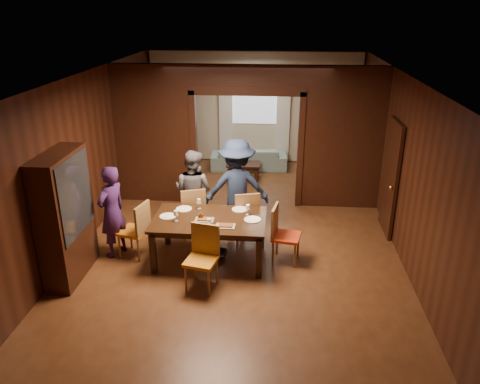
# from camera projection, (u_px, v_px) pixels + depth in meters

# --- Properties ---
(floor) EXTENTS (9.00, 9.00, 0.00)m
(floor) POSITION_uv_depth(u_px,v_px,m) (240.00, 237.00, 8.62)
(floor) COLOR #4B2A15
(floor) RESTS_ON ground
(ceiling) EXTENTS (5.50, 9.00, 0.02)m
(ceiling) POSITION_uv_depth(u_px,v_px,m) (240.00, 76.00, 7.53)
(ceiling) COLOR silver
(ceiling) RESTS_ON room_walls
(room_walls) EXTENTS (5.52, 9.01, 2.90)m
(room_walls) POSITION_uv_depth(u_px,v_px,m) (248.00, 131.00, 9.80)
(room_walls) COLOR black
(room_walls) RESTS_ON floor
(person_purple) EXTENTS (0.58, 0.68, 1.58)m
(person_purple) POSITION_uv_depth(u_px,v_px,m) (112.00, 212.00, 7.74)
(person_purple) COLOR #351A4D
(person_purple) RESTS_ON floor
(person_grey) EXTENTS (0.93, 0.84, 1.58)m
(person_grey) POSITION_uv_depth(u_px,v_px,m) (193.00, 191.00, 8.58)
(person_grey) COLOR #595A61
(person_grey) RESTS_ON floor
(person_navy) EXTENTS (1.25, 0.83, 1.80)m
(person_navy) POSITION_uv_depth(u_px,v_px,m) (237.00, 188.00, 8.44)
(person_navy) COLOR #1A2641
(person_navy) RESTS_ON floor
(sofa) EXTENTS (1.99, 0.90, 0.57)m
(sofa) POSITION_uv_depth(u_px,v_px,m) (249.00, 158.00, 12.08)
(sofa) COLOR #7FA6A7
(sofa) RESTS_ON floor
(serving_bowl) EXTENTS (0.35, 0.35, 0.09)m
(serving_bowl) POSITION_uv_depth(u_px,v_px,m) (216.00, 214.00, 7.64)
(serving_bowl) COLOR black
(serving_bowl) RESTS_ON dining_table
(dining_table) EXTENTS (1.83, 1.14, 0.76)m
(dining_table) POSITION_uv_depth(u_px,v_px,m) (210.00, 239.00, 7.71)
(dining_table) COLOR black
(dining_table) RESTS_ON floor
(coffee_table) EXTENTS (0.80, 0.50, 0.40)m
(coffee_table) POSITION_uv_depth(u_px,v_px,m) (243.00, 171.00, 11.36)
(coffee_table) COLOR black
(coffee_table) RESTS_ON floor
(chair_left) EXTENTS (0.54, 0.54, 0.97)m
(chair_left) POSITION_uv_depth(u_px,v_px,m) (133.00, 229.00, 7.81)
(chair_left) COLOR orange
(chair_left) RESTS_ON floor
(chair_right) EXTENTS (0.51, 0.51, 0.97)m
(chair_right) POSITION_uv_depth(u_px,v_px,m) (286.00, 235.00, 7.63)
(chair_right) COLOR red
(chair_right) RESTS_ON floor
(chair_far_l) EXTENTS (0.56, 0.56, 0.97)m
(chair_far_l) POSITION_uv_depth(u_px,v_px,m) (192.00, 211.00, 8.51)
(chair_far_l) COLOR #DA5B14
(chair_far_l) RESTS_ON floor
(chair_far_r) EXTENTS (0.54, 0.54, 0.97)m
(chair_far_r) POSITION_uv_depth(u_px,v_px,m) (245.00, 215.00, 8.35)
(chair_far_r) COLOR #CA5A13
(chair_far_r) RESTS_ON floor
(chair_near) EXTENTS (0.52, 0.52, 0.97)m
(chair_near) POSITION_uv_depth(u_px,v_px,m) (201.00, 259.00, 6.91)
(chair_near) COLOR #C67512
(chair_near) RESTS_ON floor
(hutch) EXTENTS (0.40, 1.20, 2.00)m
(hutch) POSITION_uv_depth(u_px,v_px,m) (65.00, 217.00, 7.06)
(hutch) COLOR black
(hutch) RESTS_ON floor
(door_right) EXTENTS (0.06, 0.90, 2.10)m
(door_right) POSITION_uv_depth(u_px,v_px,m) (391.00, 178.00, 8.48)
(door_right) COLOR black
(door_right) RESTS_ON floor
(window_far) EXTENTS (1.20, 0.03, 1.30)m
(window_far) POSITION_uv_depth(u_px,v_px,m) (255.00, 99.00, 12.08)
(window_far) COLOR silver
(window_far) RESTS_ON back_wall
(curtain_left) EXTENTS (0.35, 0.06, 2.40)m
(curtain_left) POSITION_uv_depth(u_px,v_px,m) (226.00, 116.00, 12.27)
(curtain_left) COLOR white
(curtain_left) RESTS_ON back_wall
(curtain_right) EXTENTS (0.35, 0.06, 2.40)m
(curtain_right) POSITION_uv_depth(u_px,v_px,m) (283.00, 117.00, 12.15)
(curtain_right) COLOR white
(curtain_right) RESTS_ON back_wall
(plate_left) EXTENTS (0.27, 0.27, 0.01)m
(plate_left) POSITION_uv_depth(u_px,v_px,m) (168.00, 216.00, 7.64)
(plate_left) COLOR white
(plate_left) RESTS_ON dining_table
(plate_far_l) EXTENTS (0.27, 0.27, 0.01)m
(plate_far_l) POSITION_uv_depth(u_px,v_px,m) (184.00, 209.00, 7.91)
(plate_far_l) COLOR white
(plate_far_l) RESTS_ON dining_table
(plate_far_r) EXTENTS (0.27, 0.27, 0.01)m
(plate_far_r) POSITION_uv_depth(u_px,v_px,m) (240.00, 209.00, 7.89)
(plate_far_r) COLOR white
(plate_far_r) RESTS_ON dining_table
(plate_right) EXTENTS (0.27, 0.27, 0.01)m
(plate_right) POSITION_uv_depth(u_px,v_px,m) (252.00, 220.00, 7.52)
(plate_right) COLOR white
(plate_right) RESTS_ON dining_table
(plate_near) EXTENTS (0.27, 0.27, 0.01)m
(plate_near) POSITION_uv_depth(u_px,v_px,m) (207.00, 229.00, 7.21)
(plate_near) COLOR silver
(plate_near) RESTS_ON dining_table
(platter_a) EXTENTS (0.30, 0.20, 0.04)m
(platter_a) POSITION_uv_depth(u_px,v_px,m) (204.00, 219.00, 7.49)
(platter_a) COLOR gray
(platter_a) RESTS_ON dining_table
(platter_b) EXTENTS (0.30, 0.20, 0.04)m
(platter_b) POSITION_uv_depth(u_px,v_px,m) (225.00, 226.00, 7.28)
(platter_b) COLOR gray
(platter_b) RESTS_ON dining_table
(wineglass_left) EXTENTS (0.08, 0.08, 0.18)m
(wineglass_left) POSITION_uv_depth(u_px,v_px,m) (176.00, 216.00, 7.45)
(wineglass_left) COLOR silver
(wineglass_left) RESTS_ON dining_table
(wineglass_far) EXTENTS (0.08, 0.08, 0.18)m
(wineglass_far) POSITION_uv_depth(u_px,v_px,m) (199.00, 204.00, 7.90)
(wineglass_far) COLOR silver
(wineglass_far) RESTS_ON dining_table
(wineglass_right) EXTENTS (0.08, 0.08, 0.18)m
(wineglass_right) POSITION_uv_depth(u_px,v_px,m) (248.00, 210.00, 7.67)
(wineglass_right) COLOR white
(wineglass_right) RESTS_ON dining_table
(tumbler) EXTENTS (0.07, 0.07, 0.14)m
(tumbler) POSITION_uv_depth(u_px,v_px,m) (209.00, 223.00, 7.26)
(tumbler) COLOR silver
(tumbler) RESTS_ON dining_table
(condiment_jar) EXTENTS (0.08, 0.08, 0.11)m
(condiment_jar) POSITION_uv_depth(u_px,v_px,m) (201.00, 216.00, 7.53)
(condiment_jar) COLOR #4C2A11
(condiment_jar) RESTS_ON dining_table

